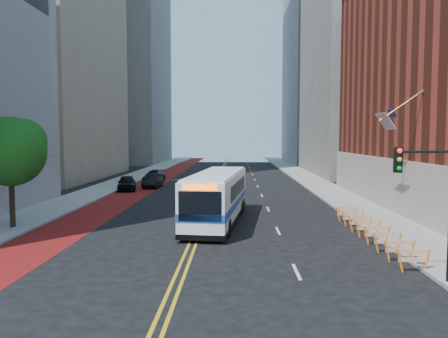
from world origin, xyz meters
name	(u,v)px	position (x,y,z in m)	size (l,w,h in m)	color
ground	(187,258)	(0.00, 0.00, 0.00)	(160.00, 160.00, 0.00)	black
sidewalk_left	(113,185)	(-12.00, 30.00, 0.07)	(4.00, 140.00, 0.15)	gray
sidewalk_right	(321,186)	(12.00, 30.00, 0.07)	(4.00, 140.00, 0.15)	gray
bus_lane_paint	(146,186)	(-8.10, 30.00, 0.00)	(3.60, 140.00, 0.01)	#640F0E
center_line_inner	(214,186)	(-0.18, 30.00, 0.00)	(0.14, 140.00, 0.01)	gold
center_line_outer	(218,186)	(0.18, 30.00, 0.00)	(0.14, 140.00, 0.01)	gold
lane_dashes	(255,180)	(4.80, 38.00, 0.01)	(0.14, 98.20, 0.01)	silver
midrise_right_near	(373,42)	(23.00, 48.00, 20.00)	(18.00, 26.00, 40.00)	slate
midrise_right_far	(335,37)	(24.00, 78.00, 27.50)	(20.00, 28.00, 55.00)	gray
midrise_left_far	(117,16)	(-24.00, 78.00, 32.50)	(20.00, 26.00, 65.00)	slate
construction_barriers	(372,229)	(9.60, 3.42, 0.68)	(1.42, 10.91, 1.00)	orange
street_tree	(12,149)	(-11.24, 6.04, 4.91)	(4.20, 4.20, 6.70)	black
traffic_signal	(428,187)	(9.41, -3.51, 3.72)	(2.21, 0.34, 5.07)	black
transit_bus	(218,196)	(1.08, 8.62, 1.73)	(3.96, 12.27, 3.31)	white
car_a	(127,183)	(-9.30, 25.86, 0.79)	(1.87, 4.65, 1.58)	black
car_b	(153,181)	(-7.01, 28.64, 0.75)	(1.60, 4.58, 1.51)	black
car_c	(154,176)	(-7.95, 34.32, 0.73)	(2.05, 5.05, 1.47)	black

